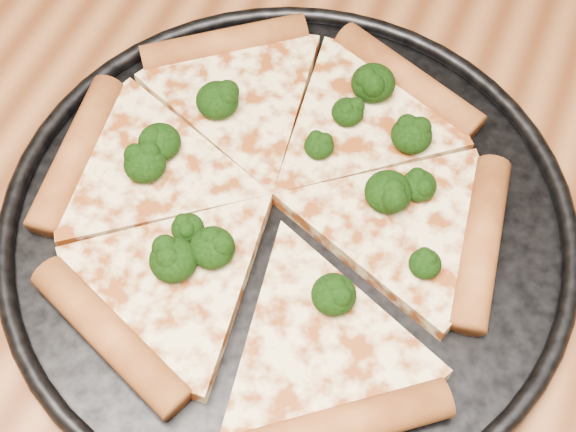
% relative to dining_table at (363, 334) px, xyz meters
% --- Properties ---
extents(dining_table, '(1.20, 0.90, 0.75)m').
position_rel_dining_table_xyz_m(dining_table, '(0.00, 0.00, 0.00)').
color(dining_table, brown).
rests_on(dining_table, ground).
extents(pizza_pan, '(0.38, 0.38, 0.02)m').
position_rel_dining_table_xyz_m(pizza_pan, '(-0.07, 0.01, 0.10)').
color(pizza_pan, black).
rests_on(pizza_pan, dining_table).
extents(pizza, '(0.32, 0.34, 0.02)m').
position_rel_dining_table_xyz_m(pizza, '(-0.08, 0.02, 0.11)').
color(pizza, beige).
rests_on(pizza, pizza_pan).
extents(broccoli_florets, '(0.22, 0.21, 0.02)m').
position_rel_dining_table_xyz_m(broccoli_florets, '(-0.08, 0.04, 0.12)').
color(broccoli_florets, black).
rests_on(broccoli_florets, pizza).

